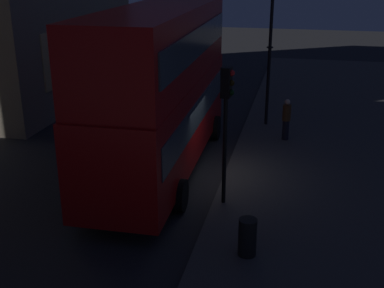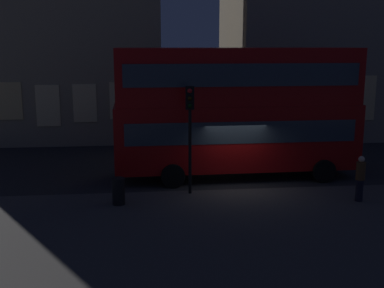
% 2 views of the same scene
% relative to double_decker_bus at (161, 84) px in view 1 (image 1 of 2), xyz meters
% --- Properties ---
extents(ground_plane, '(80.00, 80.00, 0.00)m').
position_rel_double_decker_bus_xyz_m(ground_plane, '(-0.27, -1.53, -3.07)').
color(ground_plane, '#232326').
extents(sidewalk_slab, '(44.00, 8.80, 0.12)m').
position_rel_double_decker_bus_xyz_m(sidewalk_slab, '(-0.27, -6.60, -3.01)').
color(sidewalk_slab, '#423F3D').
rests_on(sidewalk_slab, ground).
extents(double_decker_bus, '(10.48, 3.01, 5.55)m').
position_rel_double_decker_bus_xyz_m(double_decker_bus, '(0.00, 0.00, 0.00)').
color(double_decker_bus, '#9E0C0C').
rests_on(double_decker_bus, ground).
extents(traffic_light_near_kerb, '(0.35, 0.38, 4.08)m').
position_rel_double_decker_bus_xyz_m(traffic_light_near_kerb, '(-2.24, -2.54, -0.02)').
color(traffic_light_near_kerb, black).
rests_on(traffic_light_near_kerb, sidewalk_slab).
extents(street_lamp, '(0.54, 0.54, 5.97)m').
position_rel_double_decker_bus_xyz_m(street_lamp, '(5.62, -3.12, 1.53)').
color(street_lamp, black).
rests_on(street_lamp, sidewalk_slab).
extents(pedestrian, '(0.33, 0.33, 1.67)m').
position_rel_double_decker_bus_xyz_m(pedestrian, '(3.77, -4.04, -2.09)').
color(pedestrian, black).
rests_on(pedestrian, sidewalk_slab).
extents(litter_bin, '(0.45, 0.45, 0.97)m').
position_rel_double_decker_bus_xyz_m(litter_bin, '(-4.89, -3.54, -2.47)').
color(litter_bin, black).
rests_on(litter_bin, sidewalk_slab).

